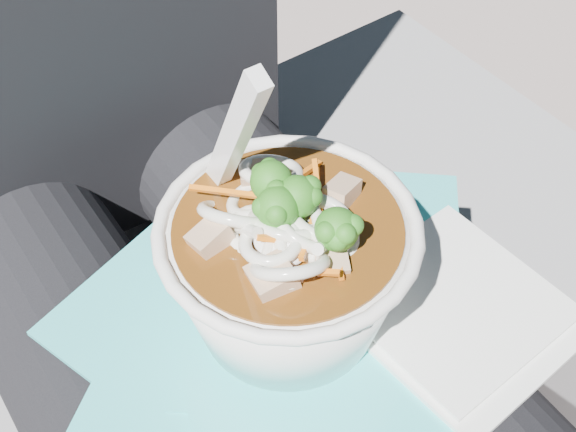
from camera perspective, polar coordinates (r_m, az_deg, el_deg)
lap at (r=0.62m, az=-2.02°, el=-12.45°), size 0.33×0.48×0.15m
person_body at (r=0.65m, az=-6.48°, el=-5.61°), size 0.34×0.94×1.02m
plastic_bag at (r=0.55m, az=-1.15°, el=-8.40°), size 0.37×0.35×0.01m
napkins at (r=0.56m, az=12.05°, el=-6.93°), size 0.14×0.16×0.01m
udon_bowl at (r=0.51m, az=-0.02°, el=-3.24°), size 0.19×0.19×0.21m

